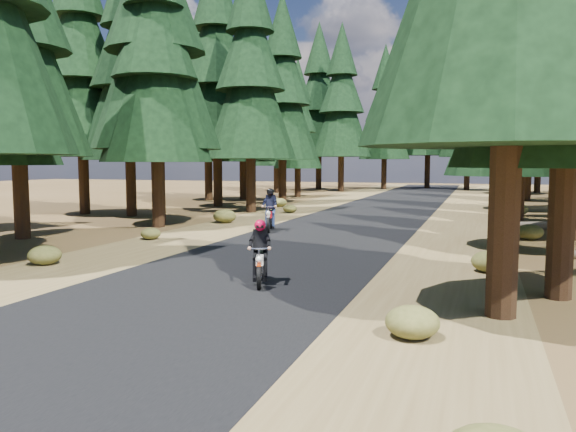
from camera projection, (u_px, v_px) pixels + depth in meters
name	position (u px, v px, depth m)	size (l,w,h in m)	color
ground	(270.00, 262.00, 14.98)	(120.00, 120.00, 0.00)	#4B391A
road	(320.00, 238.00, 19.69)	(6.00, 100.00, 0.01)	black
shoulder_l	(203.00, 233.00, 21.18)	(3.20, 100.00, 0.01)	brown
shoulder_r	(457.00, 244.00, 18.20)	(3.20, 100.00, 0.01)	brown
pine_forest	(392.00, 76.00, 34.06)	(34.59, 55.08, 16.32)	black
log_near	(556.00, 225.00, 22.30)	(0.32, 0.32, 5.40)	#4C4233
understory_shrubs	(359.00, 230.00, 19.91)	(14.10, 27.94, 0.61)	#474C1E
rider_lead	(260.00, 263.00, 12.16)	(0.97, 1.64, 1.40)	silver
rider_follow	(270.00, 217.00, 21.68)	(1.01, 1.92, 1.64)	#A00A10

